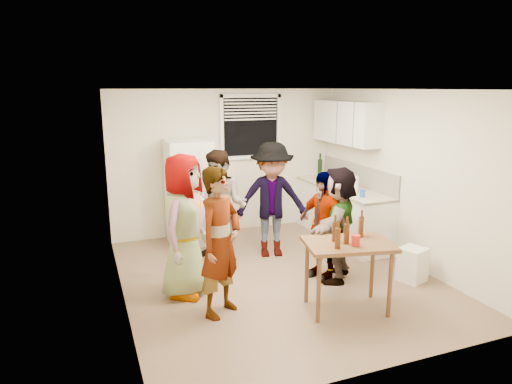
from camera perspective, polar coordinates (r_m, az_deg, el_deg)
name	(u,v)px	position (r m, az deg, el deg)	size (l,w,h in m)	color
room	(277,277)	(6.32, 2.62, -10.61)	(4.00, 4.50, 2.50)	silver
window	(251,127)	(8.04, -0.67, 8.15)	(1.12, 0.10, 1.06)	white
refrigerator	(189,192)	(7.54, -8.34, -0.02)	(0.70, 0.70, 1.70)	white
counter_lower	(341,213)	(7.89, 10.63, -2.66)	(0.60, 2.20, 0.86)	white
countertop	(343,188)	(7.79, 10.77, 0.53)	(0.64, 2.22, 0.04)	beige
backsplash	(358,175)	(7.90, 12.59, 2.11)	(0.03, 2.20, 0.36)	beige
upper_cabinets	(346,122)	(7.87, 11.14, 8.53)	(0.34, 1.60, 0.70)	white
kettle	(342,187)	(7.71, 10.70, 0.56)	(0.22, 0.18, 0.18)	silver
paper_towel	(354,191)	(7.45, 12.21, 0.07)	(0.12, 0.12, 0.25)	white
wine_bottle	(320,177)	(8.55, 7.95, 1.89)	(0.08, 0.08, 0.33)	black
beer_bottle_counter	(347,191)	(7.49, 11.29, 0.18)	(0.06, 0.06, 0.22)	#47230C
blue_cup	(362,197)	(7.10, 13.11, -0.62)	(0.08, 0.08, 0.11)	blue
picture_frame	(333,174)	(8.46, 9.59, 2.21)	(0.02, 0.17, 0.15)	gold
trash_bin	(412,263)	(6.46, 18.96, -8.40)	(0.31, 0.31, 0.46)	white
serving_table	(345,309)	(5.60, 11.12, -14.14)	(0.97, 0.65, 0.82)	brown
beer_bottle_table	(361,237)	(5.49, 12.95, -5.51)	(0.05, 0.05, 0.21)	#47230C
red_cup	(356,246)	(5.18, 12.34, -6.59)	(0.09, 0.09, 0.12)	#B52114
guest_grey	(187,293)	(5.94, -8.66, -12.38)	(0.87, 1.77, 0.56)	gray
guest_stripe	(222,312)	(5.44, -4.33, -14.75)	(0.62, 1.70, 0.41)	#141933
guest_back_left	(222,260)	(6.92, -4.29, -8.47)	(0.81, 1.66, 0.63)	brown
guest_back_right	(271,255)	(7.12, 1.94, -7.84)	(1.13, 1.74, 0.65)	#434449
guest_black	(321,276)	(6.40, 8.15, -10.41)	(0.86, 1.46, 0.36)	black
guest_orange	(336,278)	(6.39, 9.94, -10.54)	(1.42, 1.54, 0.45)	#CA7542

